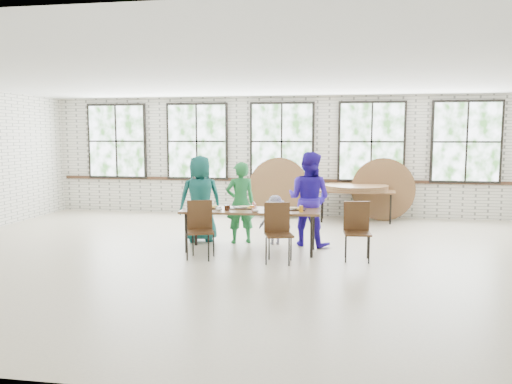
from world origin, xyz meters
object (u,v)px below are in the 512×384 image
chair_near_left (200,224)px  storage_table (356,193)px  chair_near_right (278,227)px  dining_table (251,212)px

chair_near_left → storage_table: size_ratio=0.51×
chair_near_left → chair_near_right: bearing=-20.8°
dining_table → storage_table: size_ratio=1.30×
dining_table → storage_table: 3.92m
chair_near_right → chair_near_left: bearing=160.8°
chair_near_left → storage_table: bearing=37.9°
chair_near_left → dining_table: bearing=19.1°
chair_near_right → storage_table: size_ratio=0.51×
chair_near_left → chair_near_right: 1.31m
dining_table → chair_near_left: 0.96m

